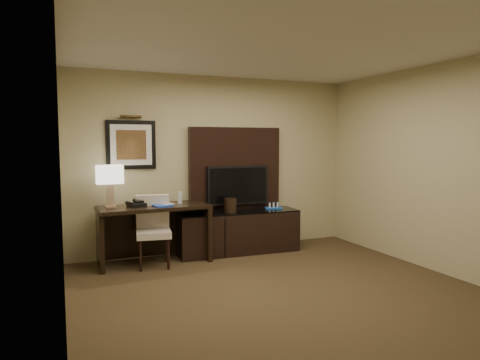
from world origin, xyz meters
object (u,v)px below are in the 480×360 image
desk (154,234)px  water_bottle (180,197)px  desk_chair (154,233)px  desk_phone (137,203)px  minibar_tray (274,206)px  credenza (238,232)px  tv (238,185)px  ice_bucket (230,205)px  table_lamp (110,188)px

desk → water_bottle: 0.63m
desk_chair → water_bottle: bearing=38.5°
desk_phone → minibar_tray: bearing=-17.3°
credenza → tv: size_ratio=1.86×
credenza → tv: tv is taller
credenza → ice_bucket: bearing=-164.6°
desk → minibar_tray: 1.93m
table_lamp → desk_phone: 0.41m
tv → water_bottle: tv is taller
desk → minibar_tray: size_ratio=5.78×
table_lamp → minibar_tray: table_lamp is taller
table_lamp → minibar_tray: size_ratio=1.99×
desk_phone → desk: bearing=-10.9°
credenza → tv: 0.73m
tv → minibar_tray: tv is taller
desk_chair → water_bottle: water_bottle is taller
desk → ice_bucket: ice_bucket is taller
ice_bucket → desk_chair: bearing=-169.6°
tv → credenza: bearing=-109.6°
credenza → desk_phone: 1.64m
tv → table_lamp: 1.95m
desk_chair → desk_phone: size_ratio=4.45×
table_lamp → desk: bearing=-7.7°
water_bottle → desk_chair: bearing=-150.3°
tv → table_lamp: bearing=-175.2°
desk → credenza: (1.30, 0.05, -0.09)m
desk → tv: (1.36, 0.24, 0.61)m
tv → desk: bearing=-170.0°
tv → ice_bucket: size_ratio=4.75×
tv → desk_chair: size_ratio=1.06×
desk_chair → ice_bucket: size_ratio=4.47×
desk → table_lamp: 0.88m
table_lamp → ice_bucket: 1.76m
credenza → desk_chair: desk_chair is taller
tv → table_lamp: (-1.94, -0.16, 0.05)m
desk_phone → minibar_tray: size_ratio=0.81×
credenza → table_lamp: bearing=-178.2°
credenza → ice_bucket: ice_bucket is taller
desk_phone → tv: bearing=-10.1°
table_lamp → water_bottle: table_lamp is taller
desk → tv: 1.52m
credenza → water_bottle: water_bottle is taller
table_lamp → desk_phone: bearing=-19.3°
minibar_tray → desk_phone: bearing=-177.4°
desk_chair → water_bottle: size_ratio=5.38×
desk → credenza: 1.30m
desk → desk_chair: 0.22m
desk → water_bottle: (0.38, 0.04, 0.49)m
water_bottle → desk_phone: bearing=-172.5°
desk_chair → water_bottle: 0.66m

